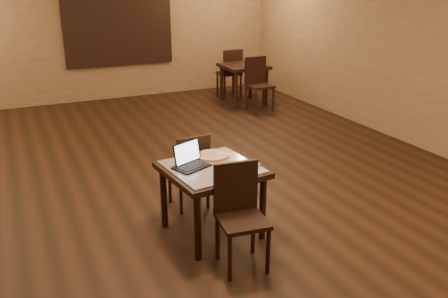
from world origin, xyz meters
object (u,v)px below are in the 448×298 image
chair_main_far (191,167)px  pizza_pan (213,156)px  other_table_a_chair_near (258,81)px  other_table_a (244,71)px  other_table_a_chair_far (231,70)px  chair_main_near (239,209)px  laptop (190,160)px  tiled_table (212,175)px

chair_main_far → pizza_pan: bearing=104.1°
pizza_pan → other_table_a_chair_near: other_table_a_chair_near is taller
other_table_a → other_table_a_chair_far: other_table_a_chair_far is taller
chair_main_near → other_table_a_chair_near: other_table_a_chair_near is taller
laptop → other_table_a: laptop is taller
laptop → chair_main_far: bearing=45.6°
chair_main_far → other_table_a: 4.99m
chair_main_near → other_table_a_chair_far: (2.79, 5.99, 0.05)m
tiled_table → pizza_pan: bearing=56.7°
chair_main_far → other_table_a_chair_far: 5.52m
tiled_table → other_table_a_chair_far: (2.80, 5.37, -0.06)m
chair_main_near → laptop: laptop is taller
chair_main_far → chair_main_near: bearing=87.4°
other_table_a → other_table_a_chair_near: bearing=-89.8°
chair_main_far → other_table_a_chair_far: size_ratio=0.86×
other_table_a → chair_main_far: bearing=-123.9°
other_table_a → other_table_a_chair_near: (0.00, -0.62, -0.08)m
chair_main_near → other_table_a_chair_near: bearing=66.1°
tiled_table → pizza_pan: 0.29m
pizza_pan → other_table_a: size_ratio=0.38×
laptop → other_table_a_chair_far: other_table_a_chair_far is taller
tiled_table → chair_main_far: bearing=82.9°
tiled_table → laptop: bearing=145.5°
chair_main_far → other_table_a_chair_near: (2.80, 3.50, 0.09)m
chair_main_far → laptop: (-0.20, -0.51, 0.31)m
laptop → pizza_pan: size_ratio=1.22×
chair_main_near → chair_main_far: chair_main_near is taller
chair_main_far → other_table_a_chair_near: bearing=-131.4°
other_table_a_chair_far → pizza_pan: bearing=62.6°
pizza_pan → other_table_a: other_table_a is taller
tiled_table → other_table_a: bearing=52.8°
other_table_a → laptop: bearing=-122.7°
chair_main_near → pizza_pan: 0.89m
chair_main_far → other_table_a: size_ratio=1.04×
other_table_a → other_table_a_chair_near: other_table_a_chair_near is taller
other_table_a → pizza_pan: bearing=-120.6°
laptop → tiled_table: bearing=-50.6°
other_table_a_chair_near → other_table_a_chair_far: size_ratio=1.00×
tiled_table → other_table_a: size_ratio=1.15×
tiled_table → other_table_a_chair_near: other_table_a_chair_near is taller
tiled_table → other_table_a_chair_near: size_ratio=0.95×
chair_main_near → other_table_a_chair_far: 6.61m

